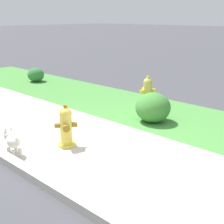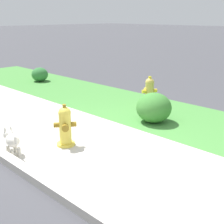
{
  "view_description": "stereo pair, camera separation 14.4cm",
  "coord_description": "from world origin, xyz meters",
  "px_view_note": "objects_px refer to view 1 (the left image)",
  "views": [
    {
      "loc": [
        3.65,
        -3.34,
        2.17
      ],
      "look_at": [
        -0.25,
        0.79,
        0.4
      ],
      "focal_mm": 50.0,
      "sensor_mm": 36.0,
      "label": 1
    },
    {
      "loc": [
        3.76,
        -3.24,
        2.17
      ],
      "look_at": [
        -0.25,
        0.79,
        0.4
      ],
      "focal_mm": 50.0,
      "sensor_mm": 36.0,
      "label": 2
    }
  ],
  "objects_px": {
    "shrub_bush_near_lamp": "(153,107)",
    "fire_hydrant_at_driveway": "(66,127)",
    "fire_hydrant_across_street": "(147,92)",
    "shrub_bush_far_verge": "(36,75)",
    "small_white_dog": "(12,141)"
  },
  "relations": [
    {
      "from": "fire_hydrant_across_street",
      "to": "shrub_bush_far_verge",
      "type": "distance_m",
      "value": 4.59
    },
    {
      "from": "shrub_bush_near_lamp",
      "to": "shrub_bush_far_verge",
      "type": "xyz_separation_m",
      "value": [
        -5.38,
        0.67,
        -0.08
      ]
    },
    {
      "from": "fire_hydrant_across_street",
      "to": "small_white_dog",
      "type": "bearing_deg",
      "value": -151.59
    },
    {
      "from": "fire_hydrant_at_driveway",
      "to": "fire_hydrant_across_street",
      "type": "distance_m",
      "value": 2.97
    },
    {
      "from": "fire_hydrant_at_driveway",
      "to": "small_white_dog",
      "type": "height_order",
      "value": "fire_hydrant_at_driveway"
    },
    {
      "from": "fire_hydrant_at_driveway",
      "to": "shrub_bush_far_verge",
      "type": "xyz_separation_m",
      "value": [
        -5.08,
        2.75,
        -0.12
      ]
    },
    {
      "from": "fire_hydrant_at_driveway",
      "to": "small_white_dog",
      "type": "distance_m",
      "value": 0.9
    },
    {
      "from": "shrub_bush_near_lamp",
      "to": "fire_hydrant_at_driveway",
      "type": "bearing_deg",
      "value": -98.33
    },
    {
      "from": "shrub_bush_far_verge",
      "to": "shrub_bush_near_lamp",
      "type": "bearing_deg",
      "value": -7.09
    },
    {
      "from": "fire_hydrant_at_driveway",
      "to": "small_white_dog",
      "type": "xyz_separation_m",
      "value": [
        -0.35,
        -0.82,
        -0.11
      ]
    },
    {
      "from": "fire_hydrant_at_driveway",
      "to": "fire_hydrant_across_street",
      "type": "height_order",
      "value": "fire_hydrant_across_street"
    },
    {
      "from": "small_white_dog",
      "to": "shrub_bush_far_verge",
      "type": "bearing_deg",
      "value": -26.92
    },
    {
      "from": "small_white_dog",
      "to": "shrub_bush_near_lamp",
      "type": "relative_size",
      "value": 0.66
    },
    {
      "from": "fire_hydrant_across_street",
      "to": "small_white_dog",
      "type": "distance_m",
      "value": 3.75
    },
    {
      "from": "fire_hydrant_at_driveway",
      "to": "shrub_bush_near_lamp",
      "type": "distance_m",
      "value": 2.1
    }
  ]
}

